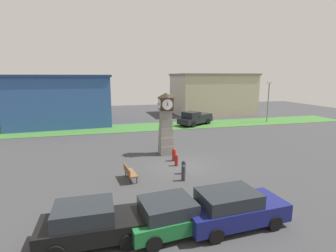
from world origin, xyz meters
name	(u,v)px	position (x,y,z in m)	size (l,w,h in m)	color
ground_plane	(181,166)	(0.00, 0.00, 0.00)	(82.15, 82.15, 0.00)	#38383A
clock_tower	(166,124)	(-0.35, 3.18, 2.52)	(1.36, 1.33, 5.07)	gray
bollard_near_tower	(183,173)	(-0.71, -2.63, 0.51)	(0.25, 0.25, 1.00)	#333338
bollard_mid_row	(184,167)	(-0.32, -1.52, 0.47)	(0.28, 0.28, 0.92)	#333338
bollard_far_row	(176,160)	(-0.34, 0.11, 0.44)	(0.25, 0.25, 0.87)	maroon
bollard_end_row	(174,154)	(-0.19, 1.24, 0.50)	(0.31, 0.31, 0.99)	maroon
car_navy_sedan	(90,223)	(-6.09, -7.53, 0.79)	(4.05, 1.96, 1.58)	black
car_near_tower	(172,215)	(-2.85, -7.67, 0.74)	(4.01, 2.42, 1.44)	#19602D
car_by_building	(233,208)	(-0.18, -7.87, 0.81)	(4.57, 2.26, 1.60)	navy
pickup_truck	(195,118)	(6.63, 14.86, 0.93)	(5.39, 4.27, 1.85)	black
bench	(130,172)	(-3.92, -1.70, 0.52)	(0.72, 1.65, 0.90)	brown
street_lamp_far_side	(268,99)	(17.22, 14.44, 3.29)	(0.50, 0.24, 5.62)	slate
warehouse_blue_far	(61,99)	(-10.56, 21.09, 3.28)	(13.27, 12.51, 6.55)	#2D5193
storefront_low_left	(212,94)	(13.32, 24.59, 3.41)	(13.21, 9.01, 6.79)	#B7A88E
grass_verge_far	(174,126)	(3.80, 15.06, 0.02)	(49.29, 5.39, 0.04)	#386B2D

